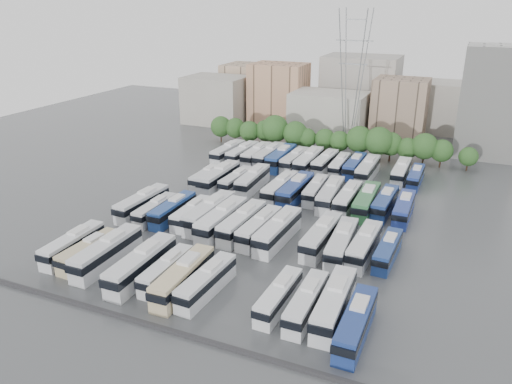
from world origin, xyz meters
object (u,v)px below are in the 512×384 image
at_px(bus_r0_s2, 107,252).
at_px(bus_r1_s7, 259,227).
at_px(bus_r2_s6, 280,188).
at_px(bus_r3_s10, 368,169).
at_px(bus_r0_s7, 206,282).
at_px(bus_r3_s4, 281,158).
at_px(bus_r0_s4, 141,264).
at_px(bus_r2_s3, 236,180).
at_px(bus_r2_s9, 330,194).
at_px(bus_r3_s12, 401,171).
at_px(bus_r1_s4, 210,213).
at_px(bus_r3_s5, 295,160).
at_px(bus_r2_s7, 296,190).
at_px(bus_r3_s2, 256,155).
at_px(bus_r0_s1, 88,251).
at_px(bus_r3_s0, 228,152).
at_px(bus_r1_s5, 222,219).
at_px(bus_r3_s13, 416,177).
at_px(bus_r3_s3, 269,155).
at_px(bus_r1_s6, 242,222).
at_px(electricity_pylon, 352,74).
at_px(apartment_tower, 491,102).
at_px(bus_r0_s0, 73,244).
at_px(bus_r3_s8, 340,165).
at_px(bus_r0_s13, 356,323).
at_px(bus_r1_s13, 388,250).
at_px(bus_r2_s2, 219,177).
at_px(bus_r0_s5, 166,270).
at_px(bus_r0_s10, 279,296).
at_px(bus_r1_s1, 155,210).
at_px(bus_r1_s11, 342,243).
at_px(bus_r0_s12, 334,303).
at_px(bus_r1_s10, 321,236).
at_px(bus_r2_s8, 315,190).
at_px(bus_r2_s1, 207,177).
at_px(bus_r3_s1, 242,153).
at_px(bus_r2_s13, 404,208).
at_px(bus_r1_s0, 142,203).
at_px(bus_r2_s10, 348,198).
at_px(bus_r0_s11, 306,302).
at_px(bus_r3_s6, 309,161).
at_px(bus_r2_s4, 253,180).
at_px(bus_r2_s12, 385,202).
at_px(bus_r1_s12, 364,245).

bearing_deg(bus_r0_s2, bus_r1_s7, 44.68).
xyz_separation_m(bus_r2_s6, bus_r3_s10, (13.20, 17.66, 0.06)).
distance_m(bus_r0_s7, bus_r3_s4, 54.23).
xyz_separation_m(bus_r0_s4, bus_r2_s3, (-3.17, 36.55, -0.37)).
height_order(bus_r2_s9, bus_r3_s12, bus_r2_s9).
distance_m(bus_r1_s4, bus_r3_s5, 34.30).
relative_size(bus_r2_s7, bus_r3_s2, 1.09).
bearing_deg(bus_r0_s1, bus_r3_s4, 81.86).
bearing_deg(bus_r3_s4, bus_r2_s7, -61.93).
xyz_separation_m(bus_r2_s7, bus_r3_s0, (-23.10, 17.59, -0.13)).
relative_size(bus_r1_s5, bus_r3_s13, 1.26).
height_order(bus_r0_s7, bus_r3_s0, bus_r3_s0).
bearing_deg(bus_r3_s3, bus_r1_s6, -72.70).
height_order(electricity_pylon, bus_r3_s13, electricity_pylon).
height_order(bus_r2_s7, bus_r3_s3, bus_r2_s7).
height_order(apartment_tower, bus_r0_s0, apartment_tower).
distance_m(bus_r0_s7, bus_r2_s3, 38.86).
bearing_deg(bus_r3_s8, bus_r0_s13, -74.30).
bearing_deg(bus_r1_s13, bus_r2_s2, 156.73).
xyz_separation_m(bus_r3_s5, bus_r3_s13, (26.42, -0.14, -0.24)).
bearing_deg(bus_r0_s5, bus_r0_s10, 0.20).
distance_m(bus_r1_s1, bus_r1_s11, 33.10).
bearing_deg(apartment_tower, bus_r0_s12, -101.10).
distance_m(bus_r1_s10, bus_r2_s8, 20.30).
height_order(electricity_pylon, bus_r2_s2, electricity_pylon).
relative_size(bus_r1_s11, bus_r2_s1, 1.15).
bearing_deg(bus_r3_s3, electricity_pylon, 58.06).
bearing_deg(bus_r3_s1, bus_r2_s13, -22.12).
relative_size(bus_r0_s7, bus_r1_s4, 0.87).
distance_m(apartment_tower, bus_r0_s2, 95.52).
bearing_deg(bus_r2_s2, bus_r1_s0, -109.69).
height_order(bus_r0_s0, bus_r0_s13, bus_r0_s13).
bearing_deg(bus_r2_s10, bus_r3_s3, 141.47).
distance_m(bus_r0_s4, bus_r1_s0, 22.60).
bearing_deg(bus_r3_s8, bus_r0_s11, -80.25).
relative_size(bus_r0_s10, bus_r2_s9, 0.83).
distance_m(bus_r2_s3, bus_r2_s8, 16.33).
bearing_deg(bus_r1_s13, bus_r0_s12, -99.54).
bearing_deg(bus_r0_s10, bus_r1_s1, 152.17).
xyz_separation_m(bus_r0_s11, bus_r2_s13, (6.61, 34.21, 0.08)).
bearing_deg(bus_r1_s7, bus_r3_s6, 98.14).
bearing_deg(bus_r1_s1, bus_r1_s5, 0.23).
height_order(bus_r0_s11, bus_r1_s10, bus_r1_s10).
xyz_separation_m(bus_r0_s5, bus_r2_s4, (-3.39, 36.54, 0.29)).
bearing_deg(bus_r2_s12, bus_r3_s0, 159.65).
bearing_deg(bus_r0_s7, bus_r3_s3, 106.50).
bearing_deg(bus_r0_s10, bus_r0_s1, -178.32).
bearing_deg(bus_r1_s7, bus_r0_s11, -48.70).
bearing_deg(bus_r2_s3, bus_r0_s7, -67.47).
distance_m(bus_r1_s12, bus_r2_s8, 23.62).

